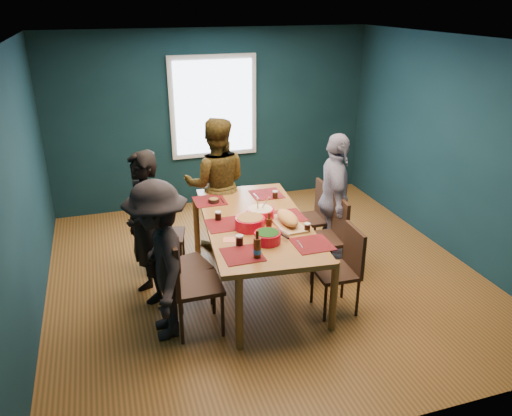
{
  "coord_description": "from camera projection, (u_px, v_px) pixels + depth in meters",
  "views": [
    {
      "loc": [
        -1.68,
        -5.0,
        3.11
      ],
      "look_at": [
        -0.18,
        -0.25,
        0.99
      ],
      "focal_mm": 35.0,
      "sensor_mm": 36.0,
      "label": 1
    }
  ],
  "objects": [
    {
      "name": "cola_glass_a",
      "position": [
        239.0,
        240.0,
        4.92
      ],
      "size": [
        0.08,
        0.08,
        0.11
      ],
      "color": "black",
      "rests_on": "dining_table"
    },
    {
      "name": "bowl_dumpling",
      "position": [
        260.0,
        213.0,
        5.5
      ],
      "size": [
        0.31,
        0.31,
        0.29
      ],
      "color": "red",
      "rests_on": "dining_table"
    },
    {
      "name": "small_bowl",
      "position": [
        214.0,
        200.0,
        5.95
      ],
      "size": [
        0.13,
        0.13,
        0.05
      ],
      "color": "black",
      "rests_on": "dining_table"
    },
    {
      "name": "bowl_herbs",
      "position": [
        268.0,
        237.0,
        4.98
      ],
      "size": [
        0.27,
        0.27,
        0.12
      ],
      "color": "red",
      "rests_on": "dining_table"
    },
    {
      "name": "dining_table",
      "position": [
        256.0,
        227.0,
        5.52
      ],
      "size": [
        1.31,
        2.29,
        0.83
      ],
      "rotation": [
        0.0,
        0.0,
        -0.1
      ],
      "color": "olive",
      "rests_on": "floor"
    },
    {
      "name": "person_far_left",
      "position": [
        146.0,
        228.0,
        5.31
      ],
      "size": [
        0.56,
        0.7,
        1.68
      ],
      "primitive_type": "imported",
      "rotation": [
        0.0,
        0.0,
        5.0
      ],
      "color": "black",
      "rests_on": "floor"
    },
    {
      "name": "person_right",
      "position": [
        335.0,
        200.0,
        6.09
      ],
      "size": [
        0.68,
        1.04,
        1.65
      ],
      "primitive_type": "imported",
      "rotation": [
        0.0,
        0.0,
        1.25
      ],
      "color": "white",
      "rests_on": "floor"
    },
    {
      "name": "cola_glass_b",
      "position": [
        307.0,
        227.0,
        5.22
      ],
      "size": [
        0.07,
        0.07,
        0.09
      ],
      "color": "black",
      "rests_on": "dining_table"
    },
    {
      "name": "cola_glass_d",
      "position": [
        218.0,
        215.0,
        5.48
      ],
      "size": [
        0.07,
        0.07,
        0.1
      ],
      "color": "black",
      "rests_on": "dining_table"
    },
    {
      "name": "cutting_board",
      "position": [
        287.0,
        219.0,
        5.36
      ],
      "size": [
        0.32,
        0.65,
        0.14
      ],
      "rotation": [
        0.0,
        0.0,
        0.03
      ],
      "color": "tan",
      "rests_on": "dining_table"
    },
    {
      "name": "person_back",
      "position": [
        216.0,
        184.0,
        6.44
      ],
      "size": [
        0.97,
        0.84,
        1.74
      ],
      "primitive_type": "imported",
      "rotation": [
        0.0,
        0.0,
        2.91
      ],
      "color": "black",
      "rests_on": "floor"
    },
    {
      "name": "napkin_a",
      "position": [
        282.0,
        214.0,
        5.64
      ],
      "size": [
        0.17,
        0.17,
        0.0
      ],
      "primitive_type": "cube",
      "rotation": [
        0.0,
        0.0,
        0.21
      ],
      "color": "#E97F62",
      "rests_on": "dining_table"
    },
    {
      "name": "napkin_c",
      "position": [
        308.0,
        247.0,
        4.91
      ],
      "size": [
        0.18,
        0.18,
        0.0
      ],
      "primitive_type": "cube",
      "rotation": [
        0.0,
        0.0,
        0.16
      ],
      "color": "#E97F62",
      "rests_on": "dining_table"
    },
    {
      "name": "chair_left_far",
      "position": [
        157.0,
        229.0,
        5.93
      ],
      "size": [
        0.52,
        0.52,
        0.96
      ],
      "rotation": [
        0.0,
        0.0,
        -0.24
      ],
      "color": "black",
      "rests_on": "floor"
    },
    {
      "name": "chair_left_mid",
      "position": [
        180.0,
        260.0,
        5.27
      ],
      "size": [
        0.51,
        0.51,
        0.93
      ],
      "rotation": [
        0.0,
        0.0,
        0.26
      ],
      "color": "black",
      "rests_on": "floor"
    },
    {
      "name": "person_near_left",
      "position": [
        159.0,
        262.0,
        4.71
      ],
      "size": [
        0.6,
        1.04,
        1.6
      ],
      "primitive_type": "imported",
      "rotation": [
        0.0,
        0.0,
        4.71
      ],
      "color": "black",
      "rests_on": "floor"
    },
    {
      "name": "chair_left_near",
      "position": [
        187.0,
        278.0,
        4.81
      ],
      "size": [
        0.47,
        0.47,
        1.04
      ],
      "rotation": [
        0.0,
        0.0,
        -0.01
      ],
      "color": "black",
      "rests_on": "floor"
    },
    {
      "name": "room",
      "position": [
        257.0,
        159.0,
        5.77
      ],
      "size": [
        5.01,
        5.01,
        2.71
      ],
      "color": "#99602C",
      "rests_on": "ground"
    },
    {
      "name": "chair_right_far",
      "position": [
        315.0,
        212.0,
        6.42
      ],
      "size": [
        0.43,
        0.43,
        0.94
      ],
      "rotation": [
        0.0,
        0.0,
        -0.02
      ],
      "color": "black",
      "rests_on": "floor"
    },
    {
      "name": "chair_right_mid",
      "position": [
        331.0,
        231.0,
        5.84
      ],
      "size": [
        0.47,
        0.47,
        0.98
      ],
      "rotation": [
        0.0,
        0.0,
        -0.08
      ],
      "color": "black",
      "rests_on": "floor"
    },
    {
      "name": "chair_right_near",
      "position": [
        344.0,
        263.0,
        5.2
      ],
      "size": [
        0.43,
        0.43,
        0.94
      ],
      "rotation": [
        0.0,
        0.0,
        -0.03
      ],
      "color": "black",
      "rests_on": "floor"
    },
    {
      "name": "beer_bottle_b",
      "position": [
        269.0,
        225.0,
        5.16
      ],
      "size": [
        0.06,
        0.06,
        0.23
      ],
      "color": "#481F0C",
      "rests_on": "dining_table"
    },
    {
      "name": "napkin_b",
      "position": [
        229.0,
        240.0,
        5.05
      ],
      "size": [
        0.15,
        0.15,
        0.0
      ],
      "primitive_type": "cube",
      "rotation": [
        0.0,
        0.0,
        -0.27
      ],
      "color": "#E97F62",
      "rests_on": "dining_table"
    },
    {
      "name": "bowl_salad",
      "position": [
        250.0,
        222.0,
        5.27
      ],
      "size": [
        0.32,
        0.32,
        0.13
      ],
      "color": "red",
      "rests_on": "dining_table"
    },
    {
      "name": "cola_glass_c",
      "position": [
        275.0,
        194.0,
        6.07
      ],
      "size": [
        0.07,
        0.07,
        0.1
      ],
      "color": "black",
      "rests_on": "dining_table"
    },
    {
      "name": "beer_bottle_a",
      "position": [
        257.0,
        248.0,
        4.67
      ],
      "size": [
        0.08,
        0.08,
        0.28
      ],
      "color": "#481F0C",
      "rests_on": "dining_table"
    }
  ]
}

